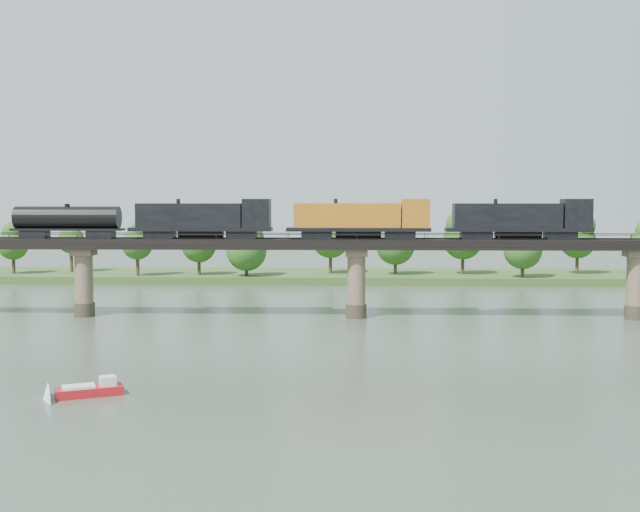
{
  "coord_description": "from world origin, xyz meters",
  "views": [
    {
      "loc": [
        -0.94,
        -85.68,
        17.15
      ],
      "look_at": [
        -5.28,
        30.0,
        9.0
      ],
      "focal_mm": 45.0,
      "sensor_mm": 36.0,
      "label": 1
    }
  ],
  "objects": [
    {
      "name": "ground",
      "position": [
        0.0,
        0.0,
        0.0
      ],
      "size": [
        400.0,
        400.0,
        0.0
      ],
      "primitive_type": "plane",
      "color": "#374536",
      "rests_on": "ground"
    },
    {
      "name": "far_bank",
      "position": [
        0.0,
        85.0,
        0.8
      ],
      "size": [
        300.0,
        24.0,
        1.6
      ],
      "primitive_type": "cube",
      "color": "#305120",
      "rests_on": "ground"
    },
    {
      "name": "bridge",
      "position": [
        0.0,
        30.0,
        5.46
      ],
      "size": [
        236.0,
        30.0,
        11.5
      ],
      "color": "#473A2D",
      "rests_on": "ground"
    },
    {
      "name": "bridge_superstructure",
      "position": [
        0.0,
        30.0,
        11.79
      ],
      "size": [
        220.0,
        4.9,
        0.75
      ],
      "color": "black",
      "rests_on": "bridge"
    },
    {
      "name": "far_treeline",
      "position": [
        -8.21,
        80.52,
        8.83
      ],
      "size": [
        289.06,
        17.54,
        13.6
      ],
      "color": "#382619",
      "rests_on": "far_bank"
    },
    {
      "name": "freight_train",
      "position": [
        -7.18,
        30.0,
        14.26
      ],
      "size": [
        83.94,
        3.27,
        5.78
      ],
      "color": "black",
      "rests_on": "bridge"
    },
    {
      "name": "motorboat",
      "position": [
        -23.64,
        -17.33,
        0.54
      ],
      "size": [
        6.0,
        4.24,
        1.59
      ],
      "rotation": [
        0.0,
        0.0,
        0.43
      ],
      "color": "red",
      "rests_on": "ground"
    }
  ]
}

